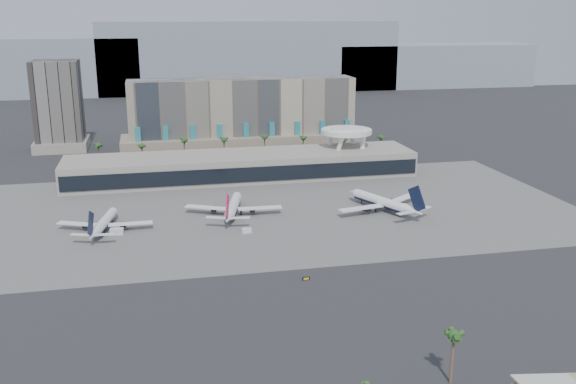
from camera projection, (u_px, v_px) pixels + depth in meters
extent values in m
plane|color=#232326|center=(290.00, 258.00, 212.76)|extent=(900.00, 900.00, 0.00)
cube|color=#5B5B59|center=(262.00, 210.00, 264.51)|extent=(260.00, 130.00, 0.06)
cube|color=gray|center=(0.00, 68.00, 610.93)|extent=(260.00, 60.00, 55.00)
cube|color=gray|center=(249.00, 56.00, 657.72)|extent=(300.00, 60.00, 70.00)
cube|color=gray|center=(430.00, 65.00, 701.79)|extent=(220.00, 60.00, 45.00)
cube|color=tan|center=(243.00, 115.00, 373.77)|extent=(130.00, 22.00, 42.00)
cube|color=tan|center=(244.00, 142.00, 376.22)|extent=(140.00, 30.00, 10.00)
cube|color=teal|center=(138.00, 143.00, 353.52)|extent=(3.00, 2.00, 18.00)
cube|color=teal|center=(166.00, 142.00, 356.58)|extent=(3.00, 2.00, 18.00)
cube|color=teal|center=(193.00, 141.00, 359.63)|extent=(3.00, 2.00, 18.00)
cube|color=teal|center=(220.00, 140.00, 362.68)|extent=(3.00, 2.00, 18.00)
cube|color=teal|center=(246.00, 139.00, 365.73)|extent=(3.00, 2.00, 18.00)
cube|color=teal|center=(272.00, 138.00, 368.78)|extent=(3.00, 2.00, 18.00)
cube|color=teal|center=(297.00, 137.00, 371.83)|extent=(3.00, 2.00, 18.00)
cube|color=teal|center=(322.00, 136.00, 374.88)|extent=(3.00, 2.00, 18.00)
cube|color=teal|center=(347.00, 135.00, 377.93)|extent=(3.00, 2.00, 18.00)
cube|color=black|center=(58.00, 106.00, 374.58)|extent=(26.00, 26.00, 52.00)
cube|color=#A79D93|center=(62.00, 144.00, 380.81)|extent=(30.00, 30.00, 6.00)
cube|color=#A79D93|center=(242.00, 166.00, 314.64)|extent=(170.00, 32.00, 12.00)
cube|color=black|center=(247.00, 175.00, 299.53)|extent=(168.00, 0.60, 7.00)
cube|color=black|center=(242.00, 151.00, 312.68)|extent=(170.00, 12.00, 2.50)
cylinder|color=white|center=(354.00, 146.00, 337.40)|extent=(6.98, 6.99, 21.89)
cylinder|color=white|center=(331.00, 147.00, 334.81)|extent=(6.98, 6.99, 21.89)
cylinder|color=white|center=(338.00, 152.00, 322.84)|extent=(6.98, 6.99, 21.89)
cylinder|color=white|center=(362.00, 151.00, 325.43)|extent=(6.98, 6.99, 21.89)
cylinder|color=white|center=(346.00, 131.00, 327.68)|extent=(26.00, 26.00, 2.20)
cylinder|color=white|center=(347.00, 129.00, 327.33)|extent=(16.00, 16.00, 1.20)
cylinder|color=brown|center=(99.00, 157.00, 333.33)|extent=(0.70, 0.70, 12.00)
sphere|color=#275120|center=(98.00, 146.00, 331.79)|extent=(2.80, 2.80, 2.80)
cylinder|color=brown|center=(142.00, 155.00, 337.81)|extent=(0.70, 0.70, 12.00)
sphere|color=#275120|center=(142.00, 145.00, 336.26)|extent=(2.80, 2.80, 2.80)
cylinder|color=brown|center=(185.00, 153.00, 342.28)|extent=(0.70, 0.70, 12.00)
sphere|color=#275120|center=(184.00, 143.00, 340.74)|extent=(2.80, 2.80, 2.80)
cylinder|color=brown|center=(224.00, 152.00, 346.55)|extent=(0.70, 0.70, 12.00)
sphere|color=#275120|center=(223.00, 141.00, 345.01)|extent=(2.80, 2.80, 2.80)
cylinder|color=brown|center=(266.00, 150.00, 351.23)|extent=(0.70, 0.70, 12.00)
sphere|color=#275120|center=(265.00, 140.00, 349.69)|extent=(2.80, 2.80, 2.80)
cylinder|color=brown|center=(304.00, 148.00, 355.71)|extent=(0.70, 0.70, 12.00)
sphere|color=#275120|center=(305.00, 138.00, 354.16)|extent=(2.80, 2.80, 2.80)
cylinder|color=brown|center=(342.00, 146.00, 360.18)|extent=(0.70, 0.70, 12.00)
sphere|color=#275120|center=(343.00, 136.00, 358.64)|extent=(2.80, 2.80, 2.80)
cylinder|color=brown|center=(381.00, 145.00, 364.86)|extent=(0.70, 0.70, 12.00)
sphere|color=#275120|center=(382.00, 135.00, 363.32)|extent=(2.80, 2.80, 2.80)
cylinder|color=white|center=(105.00, 222.00, 239.87)|extent=(8.41, 24.53, 3.57)
cylinder|color=black|center=(105.00, 222.00, 239.90)|extent=(8.24, 24.04, 3.49)
cone|color=white|center=(114.00, 210.00, 253.28)|extent=(4.30, 4.65, 3.57)
cone|color=white|center=(93.00, 235.00, 224.66)|extent=(5.11, 8.58, 3.57)
cube|color=white|center=(78.00, 224.00, 239.06)|extent=(16.12, 9.70, 0.31)
cube|color=white|center=(131.00, 224.00, 239.24)|extent=(16.06, 3.66, 0.31)
cylinder|color=black|center=(86.00, 226.00, 239.76)|extent=(2.64, 3.89, 1.96)
cylinder|color=black|center=(124.00, 225.00, 239.89)|extent=(2.64, 3.89, 1.96)
cube|color=black|center=(91.00, 224.00, 222.12)|extent=(2.07, 8.02, 9.38)
cube|color=white|center=(81.00, 235.00, 223.64)|extent=(7.37, 4.25, 0.22)
cube|color=white|center=(104.00, 235.00, 223.72)|extent=(7.24, 2.41, 0.22)
cylinder|color=black|center=(112.00, 220.00, 249.67)|extent=(0.45, 0.45, 1.43)
cylinder|color=black|center=(97.00, 229.00, 239.66)|extent=(0.62, 0.62, 1.43)
cylinder|color=black|center=(112.00, 229.00, 239.71)|extent=(0.62, 0.62, 1.43)
cylinder|color=white|center=(233.00, 206.00, 258.60)|extent=(10.31, 26.83, 3.91)
cylinder|color=black|center=(233.00, 206.00, 258.64)|extent=(10.10, 26.30, 3.83)
cone|color=white|center=(238.00, 195.00, 273.32)|extent=(4.87, 5.22, 3.91)
cone|color=white|center=(228.00, 218.00, 241.91)|extent=(5.94, 9.49, 3.91)
cube|color=white|center=(207.00, 207.00, 258.16)|extent=(17.53, 11.27, 0.34)
cube|color=white|center=(260.00, 208.00, 257.47)|extent=(17.74, 4.56, 0.34)
cylinder|color=black|center=(214.00, 209.00, 258.80)|extent=(3.04, 4.32, 2.15)
cylinder|color=black|center=(253.00, 210.00, 258.30)|extent=(3.04, 4.32, 2.15)
cube|color=#B4143A|center=(227.00, 206.00, 239.13)|extent=(2.64, 8.73, 10.30)
cube|color=white|center=(216.00, 218.00, 240.98)|extent=(8.06, 4.94, 0.24)
cube|color=white|center=(239.00, 218.00, 240.70)|extent=(8.01, 2.97, 0.24)
cylinder|color=black|center=(236.00, 205.00, 269.35)|extent=(0.49, 0.49, 1.57)
cylinder|color=black|center=(226.00, 213.00, 258.50)|extent=(0.68, 0.68, 1.57)
cylinder|color=black|center=(241.00, 213.00, 258.30)|extent=(0.68, 0.68, 1.57)
cylinder|color=white|center=(380.00, 201.00, 263.75)|extent=(15.33, 27.66, 4.17)
cylinder|color=black|center=(380.00, 202.00, 263.79)|extent=(15.02, 27.11, 4.08)
cone|color=white|center=(354.00, 193.00, 276.42)|extent=(5.71, 5.97, 4.17)
cone|color=white|center=(413.00, 211.00, 249.38)|extent=(7.61, 10.26, 4.17)
cube|color=white|center=(361.00, 208.00, 256.61)|extent=(19.20, 7.95, 0.36)
cube|color=white|center=(401.00, 199.00, 269.61)|extent=(17.63, 14.37, 0.36)
cylinder|color=black|center=(366.00, 209.00, 259.07)|extent=(3.78, 4.74, 2.29)
cylinder|color=black|center=(395.00, 202.00, 268.53)|extent=(3.78, 4.74, 2.29)
cube|color=black|center=(417.00, 199.00, 246.70)|extent=(4.31, 8.86, 10.97)
cube|color=white|center=(407.00, 213.00, 245.77)|extent=(8.64, 4.49, 0.26)
cube|color=white|center=(423.00, 209.00, 251.09)|extent=(8.28, 6.35, 0.26)
cylinder|color=black|center=(361.00, 202.00, 273.16)|extent=(0.52, 0.52, 1.67)
cylinder|color=black|center=(376.00, 210.00, 261.84)|extent=(0.73, 0.73, 1.67)
cylinder|color=black|center=(387.00, 207.00, 265.62)|extent=(0.73, 0.73, 1.67)
cube|color=silver|center=(117.00, 231.00, 235.14)|extent=(5.05, 2.93, 2.34)
cube|color=silver|center=(247.00, 231.00, 236.94)|extent=(3.63, 2.25, 1.80)
cube|color=black|center=(306.00, 278.00, 195.32)|extent=(2.29, 0.67, 1.03)
cube|color=gold|center=(306.00, 279.00, 195.14)|extent=(1.64, 0.32, 0.62)
cylinder|color=black|center=(303.00, 279.00, 195.20)|extent=(0.12, 0.12, 0.62)
cylinder|color=black|center=(309.00, 279.00, 195.54)|extent=(0.12, 0.12, 0.62)
cylinder|color=brown|center=(452.00, 359.00, 139.69)|extent=(0.70, 0.70, 11.83)
sphere|color=#275120|center=(454.00, 336.00, 138.17)|extent=(2.80, 2.80, 2.80)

